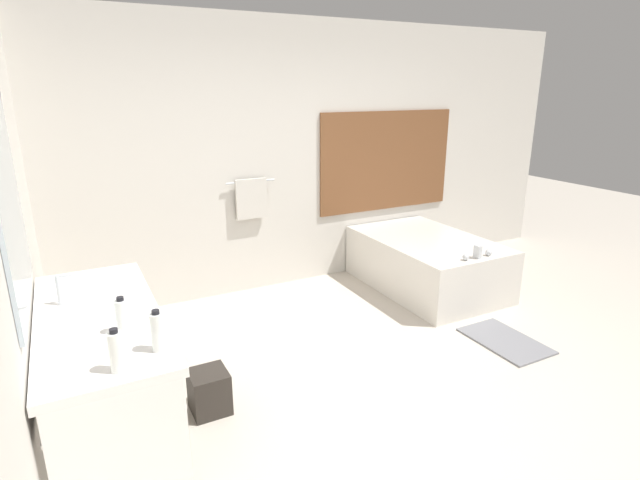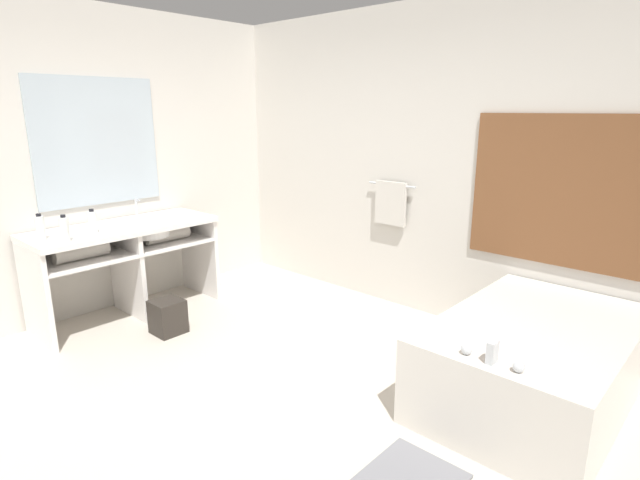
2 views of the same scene
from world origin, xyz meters
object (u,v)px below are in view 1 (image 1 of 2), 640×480
bathtub (427,260)px  waste_bin (209,392)px  water_bottle_1 (116,351)px  water_bottle_2 (122,316)px  water_bottle_3 (158,332)px

bathtub → waste_bin: (-2.62, -1.03, -0.15)m
water_bottle_1 → waste_bin: size_ratio=0.73×
water_bottle_2 → water_bottle_3: bearing=-64.7°
water_bottle_2 → water_bottle_1: bearing=-100.4°
bathtub → water_bottle_3: (-2.98, -1.61, 0.64)m
water_bottle_2 → water_bottle_3: size_ratio=0.94×
water_bottle_3 → water_bottle_1: bearing=-152.0°
water_bottle_1 → water_bottle_3: size_ratio=0.99×
water_bottle_3 → waste_bin: size_ratio=0.74×
bathtub → water_bottle_3: water_bottle_3 is taller
water_bottle_3 → waste_bin: water_bottle_3 is taller
bathtub → waste_bin: size_ratio=5.58×
water_bottle_1 → waste_bin: water_bottle_1 is taller
bathtub → water_bottle_2: 3.44m
water_bottle_3 → waste_bin: 1.05m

